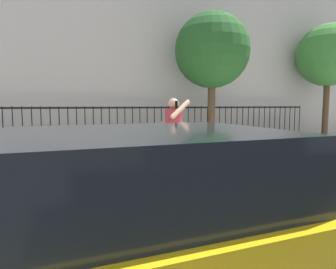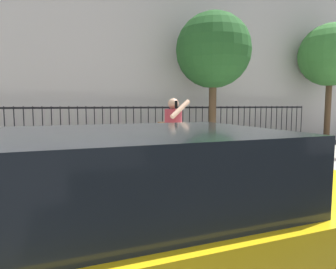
{
  "view_description": "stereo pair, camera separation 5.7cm",
  "coord_description": "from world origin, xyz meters",
  "px_view_note": "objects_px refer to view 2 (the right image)",
  "views": [
    {
      "loc": [
        -3.52,
        -3.76,
        1.63
      ],
      "look_at": [
        -1.38,
        1.92,
        1.03
      ],
      "focal_mm": 31.69,
      "sensor_mm": 36.0,
      "label": 1
    },
    {
      "loc": [
        -3.47,
        -3.78,
        1.63
      ],
      "look_at": [
        -1.38,
        1.92,
        1.03
      ],
      "focal_mm": 31.69,
      "sensor_mm": 36.0,
      "label": 2
    }
  ],
  "objects_px": {
    "street_bench": "(32,149)",
    "pedestrian_on_phone": "(172,133)",
    "street_tree_far": "(213,51)",
    "taxi_yellow": "(160,225)",
    "street_tree_mid": "(331,55)"
  },
  "relations": [
    {
      "from": "pedestrian_on_phone",
      "to": "street_tree_far",
      "type": "xyz_separation_m",
      "value": [
        2.77,
        3.45,
        2.33
      ]
    },
    {
      "from": "taxi_yellow",
      "to": "street_tree_far",
      "type": "distance_m",
      "value": 8.39
    },
    {
      "from": "pedestrian_on_phone",
      "to": "street_tree_far",
      "type": "relative_size",
      "value": 0.35
    },
    {
      "from": "pedestrian_on_phone",
      "to": "street_tree_far",
      "type": "bearing_deg",
      "value": 51.28
    },
    {
      "from": "street_bench",
      "to": "pedestrian_on_phone",
      "type": "bearing_deg",
      "value": -34.7
    },
    {
      "from": "pedestrian_on_phone",
      "to": "street_bench",
      "type": "xyz_separation_m",
      "value": [
        -2.7,
        1.87,
        -0.44
      ]
    },
    {
      "from": "pedestrian_on_phone",
      "to": "taxi_yellow",
      "type": "bearing_deg",
      "value": -112.48
    },
    {
      "from": "pedestrian_on_phone",
      "to": "street_bench",
      "type": "bearing_deg",
      "value": 145.3
    },
    {
      "from": "taxi_yellow",
      "to": "pedestrian_on_phone",
      "type": "xyz_separation_m",
      "value": [
        1.37,
        3.32,
        0.39
      ]
    },
    {
      "from": "street_bench",
      "to": "street_tree_mid",
      "type": "relative_size",
      "value": 0.33
    },
    {
      "from": "taxi_yellow",
      "to": "street_tree_mid",
      "type": "xyz_separation_m",
      "value": [
        9.57,
        7.01,
        2.91
      ]
    },
    {
      "from": "street_bench",
      "to": "street_tree_far",
      "type": "xyz_separation_m",
      "value": [
        5.47,
        1.58,
        2.77
      ]
    },
    {
      "from": "pedestrian_on_phone",
      "to": "street_bench",
      "type": "height_order",
      "value": "pedestrian_on_phone"
    },
    {
      "from": "street_bench",
      "to": "street_tree_far",
      "type": "distance_m",
      "value": 6.33
    },
    {
      "from": "taxi_yellow",
      "to": "street_tree_far",
      "type": "xyz_separation_m",
      "value": [
        4.14,
        6.77,
        2.72
      ]
    }
  ]
}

